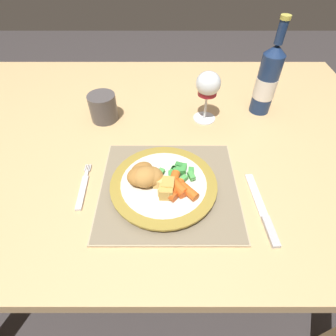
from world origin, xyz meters
TOP-DOWN VIEW (x-y plane):
  - ground_plane at (0.00, 0.00)m, footprint 6.00×6.00m
  - dining_table at (0.00, 0.00)m, footprint 1.38×0.93m
  - placemat at (0.04, -0.21)m, footprint 0.32×0.30m
  - dinner_plate at (0.03, -0.21)m, footprint 0.24×0.24m
  - breaded_croquettes at (-0.01, -0.21)m, footprint 0.09×0.10m
  - green_beans_pile at (0.07, -0.18)m, footprint 0.09×0.07m
  - glazed_carrots at (0.06, -0.23)m, footprint 0.09×0.08m
  - fork at (-0.16, -0.21)m, footprint 0.02×0.14m
  - table_knife at (0.25, -0.28)m, footprint 0.03×0.19m
  - wine_glass at (0.15, 0.07)m, footprint 0.07×0.07m
  - bottle at (0.33, 0.11)m, footprint 0.06×0.06m
  - roast_potatoes at (0.04, -0.24)m, footprint 0.05×0.05m
  - drinking_cup at (-0.15, 0.07)m, footprint 0.08×0.08m

SIDE VIEW (x-z plane):
  - ground_plane at x=0.00m, z-range 0.00..0.00m
  - dining_table at x=0.00m, z-range 0.29..1.03m
  - fork at x=-0.16m, z-range 0.74..0.75m
  - table_knife at x=0.25m, z-range 0.74..0.75m
  - placemat at x=0.04m, z-range 0.74..0.75m
  - dinner_plate at x=0.03m, z-range 0.75..0.77m
  - green_beans_pile at x=0.07m, z-range 0.77..0.78m
  - glazed_carrots at x=0.06m, z-range 0.77..0.79m
  - roast_potatoes at x=0.04m, z-range 0.76..0.80m
  - drinking_cup at x=-0.15m, z-range 0.74..0.82m
  - breaded_croquettes at x=-0.01m, z-range 0.76..0.81m
  - bottle at x=0.33m, z-range 0.71..0.98m
  - wine_glass at x=0.15m, z-range 0.77..0.92m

